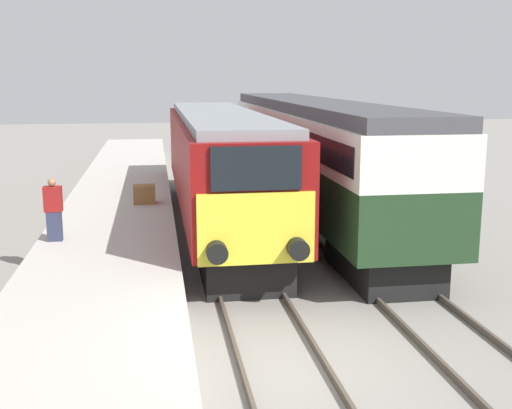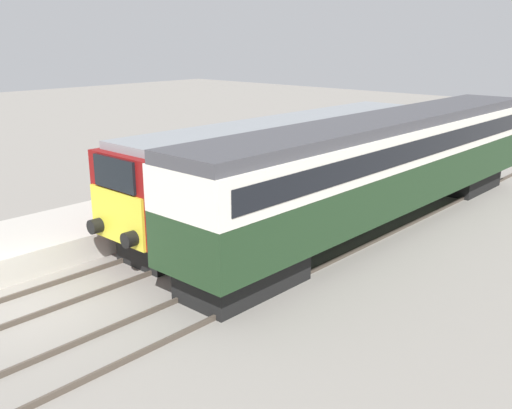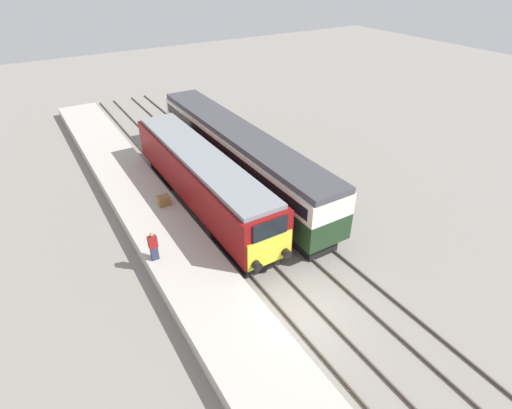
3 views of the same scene
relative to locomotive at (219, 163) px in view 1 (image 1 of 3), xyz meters
name	(u,v)px [view 1 (image 1 of 3)]	position (x,y,z in m)	size (l,w,h in m)	color
ground_plane	(283,370)	(0.00, -10.56, -2.14)	(120.00, 120.00, 0.00)	gray
platform_left	(112,238)	(-3.30, -2.56, -1.73)	(3.50, 50.00, 0.83)	#B7B2A8
rails_near_track	(243,277)	(0.00, -5.56, -2.07)	(1.51, 60.00, 0.14)	#4C4238
rails_far_track	(376,270)	(3.40, -5.56, -2.07)	(1.50, 60.00, 0.14)	#4C4238
locomotive	(219,163)	(0.00, 0.00, 0.00)	(2.70, 15.65, 3.79)	black
passenger_carriage	(312,146)	(3.40, 1.44, 0.33)	(2.75, 19.12, 4.08)	black
person_on_platform	(54,210)	(-4.59, -4.22, -0.53)	(0.44, 0.26, 1.59)	#2D334C
luggage_crate	(144,194)	(-2.42, 0.34, -1.01)	(0.70, 0.56, 0.60)	olive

